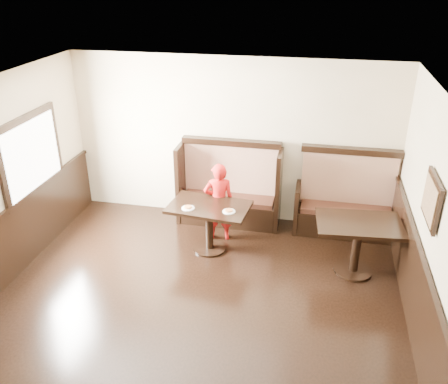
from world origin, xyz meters
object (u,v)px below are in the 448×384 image
(booth_neighbor, at_px, (345,206))
(child, at_px, (219,202))
(booth_main, at_px, (230,193))
(table_neighbor, at_px, (358,235))
(table_main, at_px, (209,216))

(booth_neighbor, height_order, child, booth_neighbor)
(booth_neighbor, relative_size, child, 1.25)
(booth_main, distance_m, table_neighbor, 2.38)
(booth_neighbor, bearing_deg, child, -162.41)
(booth_main, distance_m, child, 0.65)
(booth_neighbor, height_order, table_neighbor, booth_neighbor)
(child, bearing_deg, table_main, 63.77)
(booth_neighbor, xyz_separation_m, table_neighbor, (0.13, -1.16, 0.14))
(booth_neighbor, distance_m, child, 2.11)
(booth_main, xyz_separation_m, child, (-0.05, -0.64, 0.13))
(booth_main, bearing_deg, table_main, -97.34)
(table_main, height_order, table_neighbor, table_neighbor)
(booth_main, distance_m, booth_neighbor, 1.95)
(table_main, relative_size, table_neighbor, 1.03)
(table_main, relative_size, child, 0.97)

